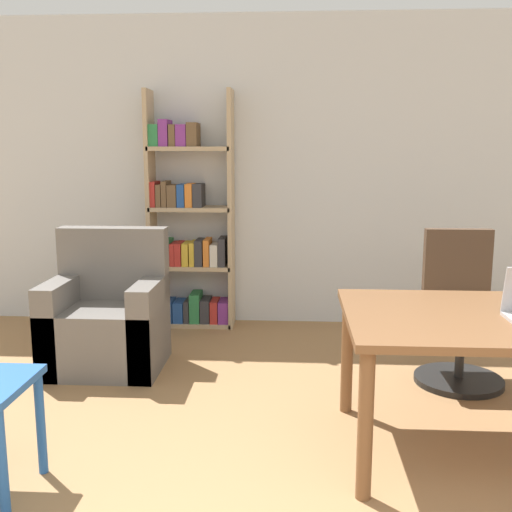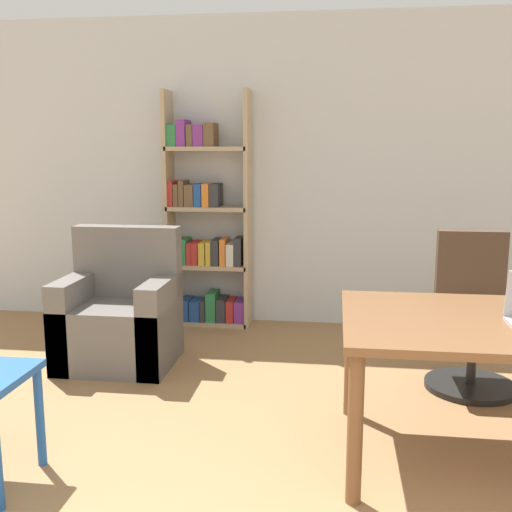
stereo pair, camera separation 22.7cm
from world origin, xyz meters
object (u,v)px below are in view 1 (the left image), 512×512
at_px(office_chair, 459,318).
at_px(bookshelf, 188,231).
at_px(desk, 512,331).
at_px(armchair, 107,322).

distance_m(office_chair, bookshelf, 2.40).
distance_m(desk, office_chair, 1.04).
bearing_deg(office_chair, armchair, 177.72).
xyz_separation_m(desk, bookshelf, (-2.02, 2.20, 0.19)).
bearing_deg(bookshelf, armchair, -110.64).
bearing_deg(desk, bookshelf, 132.60).
bearing_deg(desk, armchair, 155.35).
height_order(desk, armchair, armchair).
relative_size(desk, office_chair, 1.63).
xyz_separation_m(office_chair, bookshelf, (-2.05, 1.18, 0.42)).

